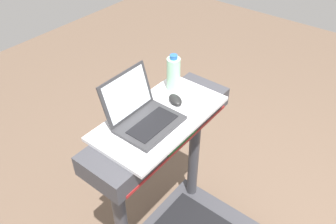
% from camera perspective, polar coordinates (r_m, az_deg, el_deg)
% --- Properties ---
extents(desk_board, '(0.70, 0.37, 0.02)m').
position_cam_1_polar(desk_board, '(1.70, -1.33, -0.92)').
color(desk_board, silver).
rests_on(desk_board, treadmill_base).
extents(laptop, '(0.30, 0.28, 0.23)m').
position_cam_1_polar(laptop, '(1.63, -4.30, -0.40)').
color(laptop, '#2D2D30').
rests_on(laptop, desk_board).
extents(computer_mouse, '(0.10, 0.12, 0.03)m').
position_cam_1_polar(computer_mouse, '(1.77, 1.24, 2.09)').
color(computer_mouse, black).
rests_on(computer_mouse, desk_board).
extents(water_bottle, '(0.07, 0.07, 0.21)m').
position_cam_1_polar(water_bottle, '(1.83, 0.92, 6.48)').
color(water_bottle, '#9EDBB2').
rests_on(water_bottle, desk_board).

